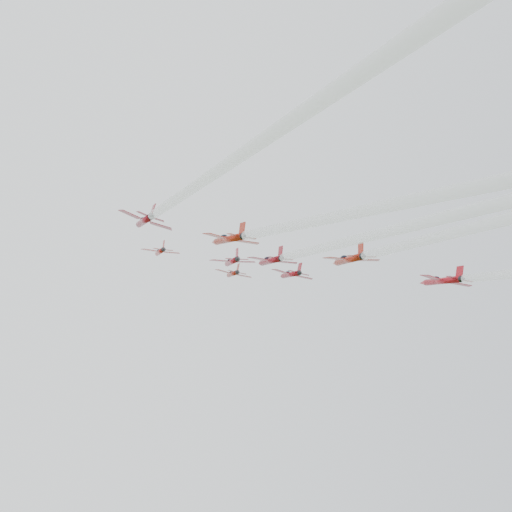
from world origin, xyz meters
name	(u,v)px	position (x,y,z in m)	size (l,w,h in m)	color
jet_lead	(233,274)	(3.67, 29.33, 152.85)	(9.43, 12.31, 7.00)	maroon
jet_row2_left	(160,251)	(-17.12, 16.30, 146.19)	(8.53, 11.14, 6.33)	#B31511
jet_row2_center	(232,261)	(-2.55, 10.30, 143.14)	(10.01, 13.07, 7.43)	#A30F1E
jet_row2_right	(290,274)	(11.85, 12.06, 144.04)	(9.77, 12.76, 7.25)	maroon
jet_center	(402,225)	(2.18, -45.29, 114.70)	(10.40, 101.03, 52.46)	maroon
jet_rear_farleft	(208,153)	(-25.29, -54.22, 110.14)	(9.32, 90.49, 46.99)	maroon
jet_rear_left	(363,177)	(-10.57, -58.05, 108.18)	(10.37, 100.69, 52.29)	#AC2110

